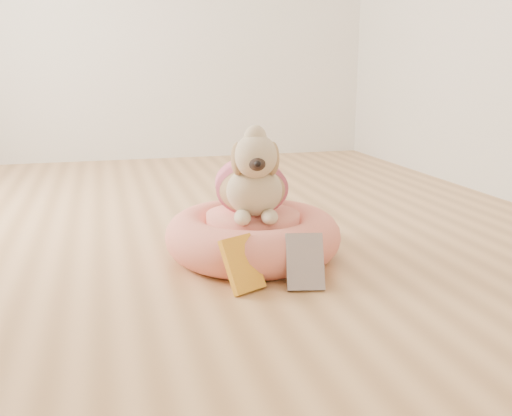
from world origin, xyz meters
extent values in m
plane|color=#AE7B48|center=(0.00, 0.00, 0.00)|extent=(4.50, 4.50, 0.00)
cylinder|color=#FB7C62|center=(0.22, -0.58, 0.06)|extent=(0.55, 0.55, 0.11)
torus|color=#FB7C62|center=(0.22, -0.58, 0.10)|extent=(0.75, 0.75, 0.19)
cylinder|color=#FB7C62|center=(0.22, -0.58, 0.14)|extent=(0.40, 0.40, 0.10)
cube|color=yellow|center=(0.09, -0.94, 0.10)|extent=(0.17, 0.17, 0.20)
cube|color=white|center=(0.32, -0.97, 0.10)|extent=(0.16, 0.15, 0.20)
camera|label=1|loc=(-0.38, -2.86, 0.80)|focal=40.00mm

